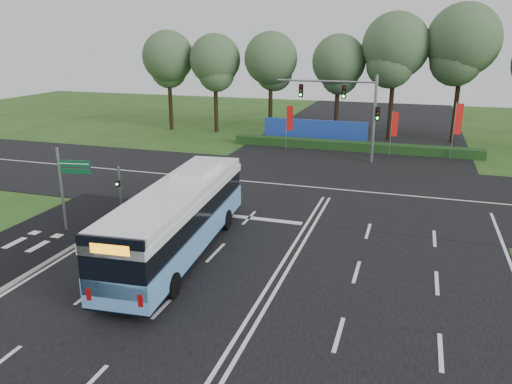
{
  "coord_description": "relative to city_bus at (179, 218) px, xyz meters",
  "views": [
    {
      "loc": [
        5.14,
        -20.02,
        9.8
      ],
      "look_at": [
        -1.93,
        2.0,
        2.59
      ],
      "focal_mm": 35.0,
      "sensor_mm": 36.0,
      "label": 1
    }
  ],
  "objects": [
    {
      "name": "banner_flag_left",
      "position": [
        -0.74,
        23.5,
        0.87
      ],
      "size": [
        0.6,
        0.16,
        4.08
      ],
      "rotation": [
        0.0,
        0.0,
        0.19
      ],
      "color": "gray",
      "rests_on": "ground"
    },
    {
      "name": "road_main",
      "position": [
        4.83,
        0.58,
        -1.79
      ],
      "size": [
        20.0,
        120.0,
        0.04
      ],
      "primitive_type": "cube",
      "color": "black",
      "rests_on": "ground"
    },
    {
      "name": "road_cross",
      "position": [
        4.83,
        12.58,
        -1.78
      ],
      "size": [
        120.0,
        14.0,
        0.05
      ],
      "primitive_type": "cube",
      "color": "black",
      "rests_on": "ground"
    },
    {
      "name": "street_sign",
      "position": [
        -6.65,
        0.85,
        0.99
      ],
      "size": [
        1.73,
        0.4,
        4.5
      ],
      "rotation": [
        0.0,
        0.0,
        0.18
      ],
      "color": "gray",
      "rests_on": "ground"
    },
    {
      "name": "kerb_strip",
      "position": [
        -5.27,
        -2.42,
        -1.75
      ],
      "size": [
        0.25,
        18.0,
        0.12
      ],
      "primitive_type": "cube",
      "color": "gray",
      "rests_on": "ground"
    },
    {
      "name": "ground",
      "position": [
        4.83,
        0.58,
        -1.81
      ],
      "size": [
        120.0,
        120.0,
        0.0
      ],
      "primitive_type": "plane",
      "color": "#284C19",
      "rests_on": "ground"
    },
    {
      "name": "bike_path",
      "position": [
        -7.67,
        -2.42,
        -1.78
      ],
      "size": [
        5.0,
        18.0,
        0.06
      ],
      "primitive_type": "cube",
      "color": "black",
      "rests_on": "ground"
    },
    {
      "name": "traffic_light_gantry",
      "position": [
        5.04,
        21.08,
        2.86
      ],
      "size": [
        8.41,
        0.28,
        7.0
      ],
      "color": "gray",
      "rests_on": "ground"
    },
    {
      "name": "banner_flag_right",
      "position": [
        13.25,
        24.41,
        1.27
      ],
      "size": [
        0.66,
        0.31,
        4.73
      ],
      "rotation": [
        0.0,
        0.0,
        0.39
      ],
      "color": "gray",
      "rests_on": "ground"
    },
    {
      "name": "hedge",
      "position": [
        4.83,
        25.08,
        -1.41
      ],
      "size": [
        22.0,
        1.2,
        0.8
      ],
      "primitive_type": "cube",
      "color": "#173A15",
      "rests_on": "ground"
    },
    {
      "name": "blue_hoarding",
      "position": [
        0.83,
        27.58,
        -0.71
      ],
      "size": [
        10.0,
        0.3,
        2.2
      ],
      "primitive_type": "cube",
      "color": "#2145B4",
      "rests_on": "ground"
    },
    {
      "name": "city_bus",
      "position": [
        0.0,
        0.0,
        0.0
      ],
      "size": [
        3.64,
        12.67,
        3.59
      ],
      "rotation": [
        0.0,
        0.0,
        0.08
      ],
      "color": "#5C98D7",
      "rests_on": "ground"
    },
    {
      "name": "pedestrian_signal",
      "position": [
        -5.37,
        3.49,
        -0.17
      ],
      "size": [
        0.28,
        0.4,
        2.99
      ],
      "rotation": [
        0.0,
        0.0,
        0.39
      ],
      "color": "gray",
      "rests_on": "ground"
    },
    {
      "name": "eucalyptus_row",
      "position": [
        3.4,
        30.84,
        6.49
      ],
      "size": [
        41.22,
        7.71,
        12.86
      ],
      "color": "black",
      "rests_on": "ground"
    },
    {
      "name": "banner_flag_mid",
      "position": [
        8.27,
        23.95,
        0.74
      ],
      "size": [
        0.55,
        0.22,
        3.87
      ],
      "rotation": [
        0.0,
        0.0,
        0.32
      ],
      "color": "gray",
      "rests_on": "ground"
    }
  ]
}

